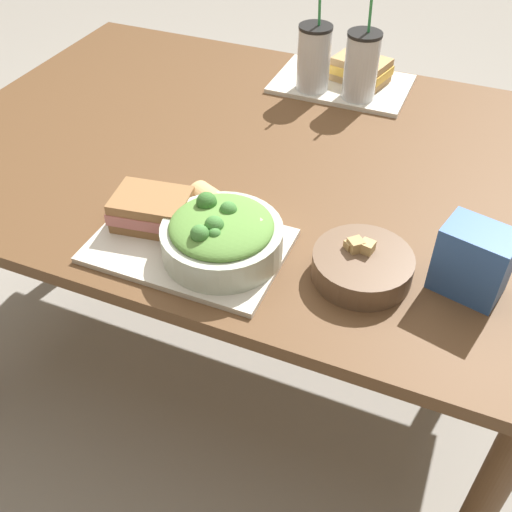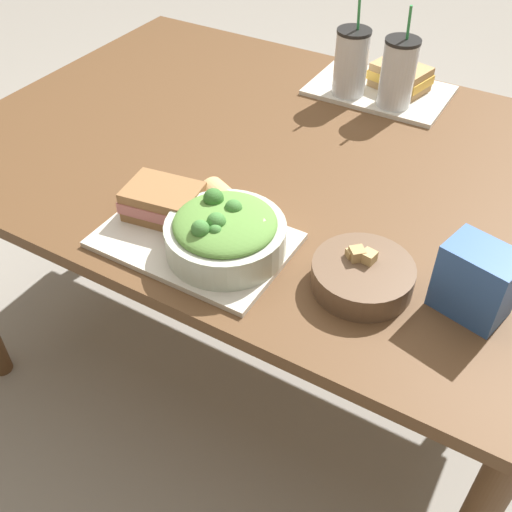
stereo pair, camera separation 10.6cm
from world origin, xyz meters
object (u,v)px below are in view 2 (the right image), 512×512
Objects in this scene: soup_bowl at (362,275)px; sandwich_near at (164,202)px; drink_cup_red at (398,75)px; baguette_near at (227,205)px; drink_cup_dark at (351,64)px; chip_bag at (476,281)px; sandwich_far at (400,77)px; salad_bowl at (225,232)px.

sandwich_near is at bearing -176.87° from soup_bowl.
sandwich_near is at bearing -108.87° from drink_cup_red.
soup_bowl is 1.10× the size of sandwich_near.
baguette_near is 0.54× the size of drink_cup_dark.
sandwich_far is at bearing 132.80° from chip_bag.
chip_bag is (0.18, 0.04, 0.04)m from soup_bowl.
soup_bowl is 0.67m from drink_cup_red.
chip_bag reaches higher than soup_bowl.
chip_bag is at bearing -58.81° from drink_cup_red.
drink_cup_red is (0.02, -0.10, 0.05)m from sandwich_far.
sandwich_near is at bearing -98.66° from drink_cup_dark.
drink_cup_red is (0.13, 0.00, 0.00)m from drink_cup_dark.
sandwich_far is at bearing 66.03° from sandwich_near.
drink_cup_red is (0.07, 0.70, 0.04)m from salad_bowl.
salad_bowl is 0.70m from drink_cup_red.
sandwich_far is 0.66× the size of drink_cup_dark.
chip_bag reaches higher than baguette_near.
drink_cup_dark is (0.10, 0.67, 0.05)m from sandwich_near.
chip_bag is at bearing -47.29° from sandwich_far.
sandwich_far is at bearing 101.99° from drink_cup_red.
baguette_near is 0.71m from sandwich_far.
chip_bag is at bearing 13.00° from soup_bowl.
chip_bag is at bearing -50.82° from drink_cup_dark.
drink_cup_red is at bearing -64.18° from sandwich_far.
baguette_near is 0.61m from drink_cup_dark.
soup_bowl is 1.08× the size of sandwich_far.
sandwich_far is 0.15m from drink_cup_dark.
salad_bowl is at bearing -153.95° from chip_bag.
drink_cup_dark is 0.13m from drink_cup_red.
salad_bowl is 0.17m from sandwich_near.
salad_bowl is 0.44m from chip_bag.
salad_bowl is 1.64× the size of baguette_near.
drink_cup_dark is (-0.31, 0.65, 0.06)m from soup_bowl.
sandwich_near is 0.68m from drink_cup_dark.
sandwich_far is (0.09, 0.71, 0.00)m from baguette_near.
drink_cup_red reaches higher than soup_bowl.
chip_bag is at bearing -65.14° from baguette_near.
drink_cup_red reaches higher than sandwich_near.
drink_cup_dark is 0.99× the size of drink_cup_red.
drink_cup_dark is at bearing 180.00° from drink_cup_red.
sandwich_far reaches higher than soup_bowl.
sandwich_far is 0.11m from drink_cup_red.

